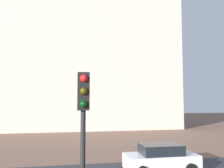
{
  "coord_description": "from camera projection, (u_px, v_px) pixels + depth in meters",
  "views": [
    {
      "loc": [
        -2.31,
        -2.54,
        3.92
      ],
      "look_at": [
        0.36,
        11.94,
        5.06
      ],
      "focal_mm": 36.7,
      "sensor_mm": 36.0,
      "label": 1
    }
  ],
  "objects": [
    {
      "name": "landmark_building",
      "position": [
        89.0,
        56.0,
        36.79
      ],
      "size": [
        25.79,
        12.76,
        38.62
      ],
      "color": "beige",
      "rests_on": "ground_plane"
    },
    {
      "name": "car_white",
      "position": [
        161.0,
        159.0,
        12.81
      ],
      "size": [
        4.05,
        1.93,
        1.53
      ],
      "color": "silver",
      "rests_on": "ground_plane"
    },
    {
      "name": "traffic_light_pole",
      "position": [
        83.0,
        131.0,
        5.35
      ],
      "size": [
        0.28,
        0.34,
        4.62
      ],
      "color": "black",
      "rests_on": "ground_plane"
    }
  ]
}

